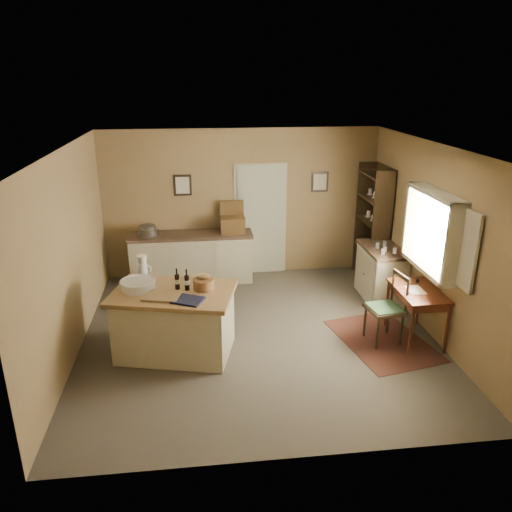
{
  "coord_description": "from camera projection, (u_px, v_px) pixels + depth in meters",
  "views": [
    {
      "loc": [
        -0.8,
        -6.38,
        3.58
      ],
      "look_at": [
        -0.0,
        0.22,
        1.15
      ],
      "focal_mm": 35.0,
      "sensor_mm": 36.0,
      "label": 1
    }
  ],
  "objects": [
    {
      "name": "ground",
      "position": [
        258.0,
        335.0,
        7.27
      ],
      "size": [
        5.0,
        5.0,
        0.0
      ],
      "primitive_type": "plane",
      "color": "#605749",
      "rests_on": "ground"
    },
    {
      "name": "wall_back",
      "position": [
        241.0,
        203.0,
        9.14
      ],
      "size": [
        5.0,
        0.1,
        2.7
      ],
      "primitive_type": "cube",
      "color": "olive",
      "rests_on": "ground"
    },
    {
      "name": "wall_front",
      "position": [
        293.0,
        338.0,
        4.47
      ],
      "size": [
        5.0,
        0.1,
        2.7
      ],
      "primitive_type": "cube",
      "color": "olive",
      "rests_on": "ground"
    },
    {
      "name": "wall_left",
      "position": [
        69.0,
        255.0,
        6.52
      ],
      "size": [
        0.1,
        5.0,
        2.7
      ],
      "primitive_type": "cube",
      "color": "olive",
      "rests_on": "ground"
    },
    {
      "name": "wall_right",
      "position": [
        432.0,
        241.0,
        7.09
      ],
      "size": [
        0.1,
        5.0,
        2.7
      ],
      "primitive_type": "cube",
      "color": "olive",
      "rests_on": "ground"
    },
    {
      "name": "ceiling",
      "position": [
        258.0,
        148.0,
        6.34
      ],
      "size": [
        5.0,
        5.0,
        0.0
      ],
      "primitive_type": "plane",
      "color": "silver",
      "rests_on": "wall_back"
    },
    {
      "name": "door",
      "position": [
        260.0,
        219.0,
        9.25
      ],
      "size": [
        0.97,
        0.06,
        2.11
      ],
      "primitive_type": "cube",
      "color": "#B2B49B",
      "rests_on": "ground"
    },
    {
      "name": "framed_prints",
      "position": [
        252.0,
        184.0,
        9.01
      ],
      "size": [
        2.82,
        0.02,
        0.38
      ],
      "color": "black",
      "rests_on": "ground"
    },
    {
      "name": "window",
      "position": [
        435.0,
        232.0,
        6.82
      ],
      "size": [
        0.25,
        1.99,
        1.12
      ],
      "color": "#BEB394",
      "rests_on": "ground"
    },
    {
      "name": "work_island",
      "position": [
        174.0,
        320.0,
        6.68
      ],
      "size": [
        1.77,
        1.37,
        1.2
      ],
      "rotation": [
        0.0,
        0.0,
        -0.24
      ],
      "color": "#BEB394",
      "rests_on": "ground"
    },
    {
      "name": "sideboard",
      "position": [
        192.0,
        256.0,
        9.05
      ],
      "size": [
        2.19,
        0.62,
        1.18
      ],
      "color": "#BEB394",
      "rests_on": "ground"
    },
    {
      "name": "rug",
      "position": [
        383.0,
        340.0,
        7.12
      ],
      "size": [
        1.4,
        1.79,
        0.01
      ],
      "primitive_type": "cube",
      "rotation": [
        0.0,
        0.0,
        0.2
      ],
      "color": "#492117",
      "rests_on": "ground"
    },
    {
      "name": "writing_desk",
      "position": [
        418.0,
        296.0,
        6.95
      ],
      "size": [
        0.58,
        0.95,
        0.82
      ],
      "color": "#3D190D",
      "rests_on": "ground"
    },
    {
      "name": "desk_chair",
      "position": [
        385.0,
        309.0,
        6.95
      ],
      "size": [
        0.52,
        0.52,
        0.99
      ],
      "primitive_type": null,
      "rotation": [
        0.0,
        0.0,
        0.15
      ],
      "color": "black",
      "rests_on": "ground"
    },
    {
      "name": "right_cabinet",
      "position": [
        381.0,
        273.0,
        8.33
      ],
      "size": [
        0.58,
        1.04,
        0.99
      ],
      "color": "#BEB394",
      "rests_on": "ground"
    },
    {
      "name": "shelving_unit",
      "position": [
        375.0,
        224.0,
        8.94
      ],
      "size": [
        0.36,
        0.94,
        2.09
      ],
      "color": "black",
      "rests_on": "ground"
    }
  ]
}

